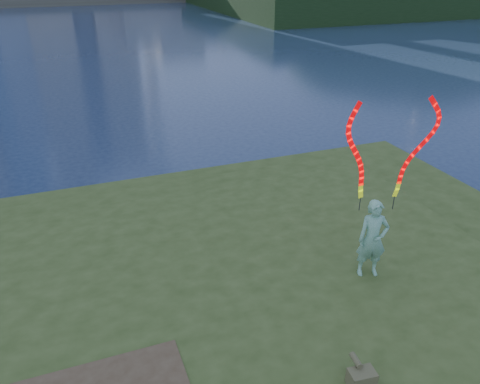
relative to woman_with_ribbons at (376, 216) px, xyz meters
name	(u,v)px	position (x,y,z in m)	size (l,w,h in m)	color
ground	(185,308)	(-3.77, 1.21, -2.20)	(320.00, 320.00, 0.00)	#19253E
grassy_knoll	(218,375)	(-3.77, -1.08, -1.86)	(20.00, 18.00, 0.80)	#344217
wooded_hill	(435,1)	(55.80, 61.17, -2.04)	(78.00, 50.00, 63.00)	black
woman_with_ribbons	(376,216)	(0.00, 0.00, 0.00)	(2.01, 0.71, 4.11)	#1A6D3E
canvas_bag	(361,377)	(-1.84, -2.47, -1.23)	(0.44, 0.50, 0.40)	#4B4626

